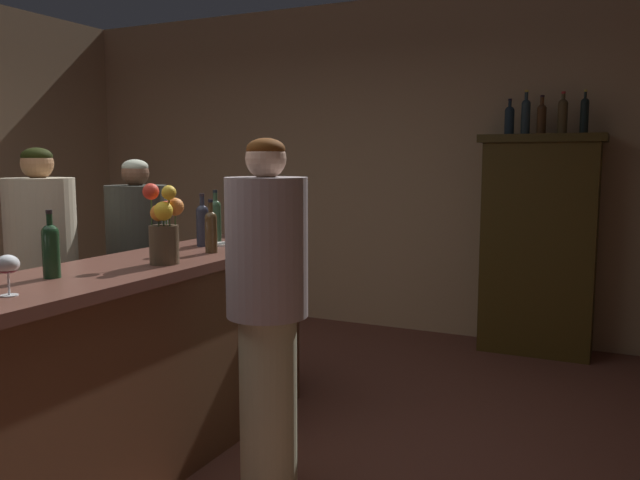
{
  "coord_description": "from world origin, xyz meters",
  "views": [
    {
      "loc": [
        2.45,
        -2.17,
        1.49
      ],
      "look_at": [
        1.24,
        0.35,
        1.15
      ],
      "focal_mm": 36.14,
      "sensor_mm": 36.0,
      "label": 1
    }
  ],
  "objects_px": {
    "display_cabinet": "(538,241)",
    "bartender": "(267,306)",
    "display_bottle_left": "(509,119)",
    "display_bottle_midleft": "(526,115)",
    "display_bottle_right": "(584,114)",
    "wine_bottle_pinot": "(216,219)",
    "display_bottle_center": "(542,117)",
    "wine_glass_rear": "(8,266)",
    "wine_bottle_syrah": "(202,223)",
    "wine_glass_spare": "(249,227)",
    "cheese_plate": "(225,244)",
    "wine_bottle_chardonnay": "(211,230)",
    "display_bottle_midright": "(563,115)",
    "wine_glass_front": "(169,235)",
    "patron_redhead": "(139,268)",
    "bar_counter": "(148,361)",
    "patron_by_cabinet": "(43,275)",
    "wine_bottle_malbec": "(51,248)",
    "wine_bottle_rose": "(242,221)",
    "flower_arrangement": "(164,226)"
  },
  "relations": [
    {
      "from": "wine_glass_front",
      "to": "display_bottle_right",
      "type": "bearing_deg",
      "value": 55.01
    },
    {
      "from": "wine_bottle_chardonnay",
      "to": "patron_redhead",
      "type": "height_order",
      "value": "patron_redhead"
    },
    {
      "from": "bar_counter",
      "to": "wine_bottle_pinot",
      "type": "distance_m",
      "value": 0.98
    },
    {
      "from": "wine_bottle_chardonnay",
      "to": "wine_bottle_pinot",
      "type": "xyz_separation_m",
      "value": [
        -0.22,
        0.36,
        0.02
      ]
    },
    {
      "from": "wine_glass_spare",
      "to": "display_bottle_left",
      "type": "relative_size",
      "value": 0.58
    },
    {
      "from": "wine_bottle_pinot",
      "to": "display_bottle_center",
      "type": "distance_m",
      "value": 2.63
    },
    {
      "from": "display_bottle_left",
      "to": "patron_redhead",
      "type": "height_order",
      "value": "display_bottle_left"
    },
    {
      "from": "patron_redhead",
      "to": "display_bottle_midright",
      "type": "bearing_deg",
      "value": 80.12
    },
    {
      "from": "patron_redhead",
      "to": "flower_arrangement",
      "type": "bearing_deg",
      "value": -2.76
    },
    {
      "from": "wine_bottle_pinot",
      "to": "patron_redhead",
      "type": "xyz_separation_m",
      "value": [
        -0.61,
        0.01,
        -0.34
      ]
    },
    {
      "from": "wine_bottle_chardonnay",
      "to": "display_bottle_center",
      "type": "height_order",
      "value": "display_bottle_center"
    },
    {
      "from": "wine_bottle_chardonnay",
      "to": "display_bottle_center",
      "type": "distance_m",
      "value": 2.81
    },
    {
      "from": "cheese_plate",
      "to": "display_bottle_midleft",
      "type": "relative_size",
      "value": 0.44
    },
    {
      "from": "wine_glass_spare",
      "to": "cheese_plate",
      "type": "height_order",
      "value": "wine_glass_spare"
    },
    {
      "from": "display_cabinet",
      "to": "wine_bottle_rose",
      "type": "relative_size",
      "value": 5.83
    },
    {
      "from": "bar_counter",
      "to": "wine_bottle_malbec",
      "type": "height_order",
      "value": "wine_bottle_malbec"
    },
    {
      "from": "display_cabinet",
      "to": "patron_by_cabinet",
      "type": "distance_m",
      "value": 3.51
    },
    {
      "from": "flower_arrangement",
      "to": "display_bottle_midright",
      "type": "height_order",
      "value": "display_bottle_midright"
    },
    {
      "from": "display_bottle_left",
      "to": "wine_glass_spare",
      "type": "bearing_deg",
      "value": -117.23
    },
    {
      "from": "display_bottle_right",
      "to": "bartender",
      "type": "distance_m",
      "value": 3.14
    },
    {
      "from": "wine_bottle_pinot",
      "to": "bartender",
      "type": "relative_size",
      "value": 0.2
    },
    {
      "from": "wine_bottle_syrah",
      "to": "display_bottle_center",
      "type": "xyz_separation_m",
      "value": [
        1.54,
        2.17,
        0.67
      ]
    },
    {
      "from": "cheese_plate",
      "to": "display_bottle_center",
      "type": "height_order",
      "value": "display_bottle_center"
    },
    {
      "from": "wine_bottle_malbec",
      "to": "wine_glass_spare",
      "type": "height_order",
      "value": "wine_bottle_malbec"
    },
    {
      "from": "display_cabinet",
      "to": "bartender",
      "type": "relative_size",
      "value": 1.06
    },
    {
      "from": "display_cabinet",
      "to": "display_bottle_right",
      "type": "distance_m",
      "value": 0.99
    },
    {
      "from": "display_bottle_left",
      "to": "patron_redhead",
      "type": "bearing_deg",
      "value": -134.24
    },
    {
      "from": "display_bottle_midleft",
      "to": "bar_counter",
      "type": "bearing_deg",
      "value": -116.23
    },
    {
      "from": "display_bottle_midright",
      "to": "bartender",
      "type": "relative_size",
      "value": 0.2
    },
    {
      "from": "wine_glass_front",
      "to": "display_bottle_left",
      "type": "distance_m",
      "value": 2.92
    },
    {
      "from": "wine_glass_front",
      "to": "bartender",
      "type": "xyz_separation_m",
      "value": [
        0.72,
        -0.25,
        -0.25
      ]
    },
    {
      "from": "display_bottle_midleft",
      "to": "display_bottle_right",
      "type": "height_order",
      "value": "display_bottle_midleft"
    },
    {
      "from": "wine_bottle_malbec",
      "to": "wine_bottle_chardonnay",
      "type": "bearing_deg",
      "value": 79.03
    },
    {
      "from": "wine_bottle_pinot",
      "to": "bartender",
      "type": "bearing_deg",
      "value": -44.19
    },
    {
      "from": "display_bottle_midright",
      "to": "display_bottle_left",
      "type": "bearing_deg",
      "value": -180.0
    },
    {
      "from": "cheese_plate",
      "to": "patron_redhead",
      "type": "height_order",
      "value": "patron_redhead"
    },
    {
      "from": "display_bottle_midright",
      "to": "patron_by_cabinet",
      "type": "height_order",
      "value": "display_bottle_midright"
    },
    {
      "from": "display_cabinet",
      "to": "display_bottle_midleft",
      "type": "bearing_deg",
      "value": -180.0
    },
    {
      "from": "display_bottle_left",
      "to": "display_bottle_center",
      "type": "bearing_deg",
      "value": 0.0
    },
    {
      "from": "wine_bottle_syrah",
      "to": "flower_arrangement",
      "type": "xyz_separation_m",
      "value": [
        0.21,
        -0.59,
        0.05
      ]
    },
    {
      "from": "flower_arrangement",
      "to": "display_bottle_left",
      "type": "relative_size",
      "value": 1.38
    },
    {
      "from": "bar_counter",
      "to": "display_bottle_left",
      "type": "height_order",
      "value": "display_bottle_left"
    },
    {
      "from": "wine_bottle_pinot",
      "to": "display_bottle_center",
      "type": "relative_size",
      "value": 1.07
    },
    {
      "from": "wine_glass_rear",
      "to": "display_bottle_midleft",
      "type": "relative_size",
      "value": 0.45
    },
    {
      "from": "display_bottle_center",
      "to": "bar_counter",
      "type": "bearing_deg",
      "value": -118.13
    },
    {
      "from": "display_cabinet",
      "to": "display_bottle_midleft",
      "type": "xyz_separation_m",
      "value": [
        -0.13,
        -0.0,
        0.96
      ]
    },
    {
      "from": "bar_counter",
      "to": "display_bottle_center",
      "type": "distance_m",
      "value": 3.38
    },
    {
      "from": "wine_bottle_chardonnay",
      "to": "wine_glass_spare",
      "type": "bearing_deg",
      "value": 81.7
    },
    {
      "from": "display_bottle_left",
      "to": "bartender",
      "type": "height_order",
      "value": "display_bottle_left"
    },
    {
      "from": "wine_glass_front",
      "to": "display_bottle_left",
      "type": "relative_size",
      "value": 0.54
    }
  ]
}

